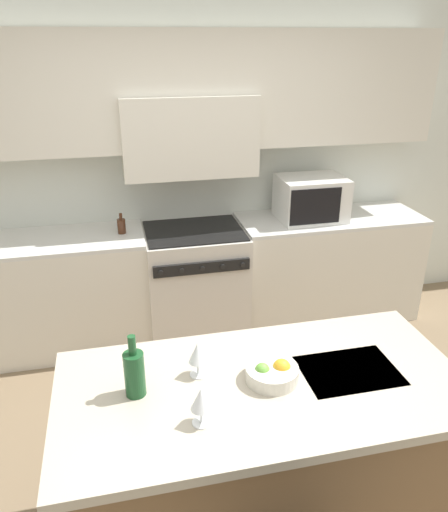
# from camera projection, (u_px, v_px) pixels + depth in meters

# --- Properties ---
(ground_plane) EXTENTS (10.00, 10.00, 0.00)m
(ground_plane) POSITION_uv_depth(u_px,v_px,m) (250.00, 490.00, 2.81)
(ground_plane) COLOR #7A664C
(back_cabinetry) EXTENTS (10.00, 0.46, 2.70)m
(back_cabinetry) POSITION_uv_depth(u_px,v_px,m) (186.00, 137.00, 3.94)
(back_cabinetry) COLOR silver
(back_cabinetry) RESTS_ON ground_plane
(back_counter) EXTENTS (3.94, 0.62, 0.94)m
(back_counter) POSITION_uv_depth(u_px,v_px,m) (195.00, 280.00, 4.18)
(back_counter) COLOR silver
(back_counter) RESTS_ON ground_plane
(range_stove) EXTENTS (0.80, 0.70, 0.93)m
(range_stove) POSITION_uv_depth(u_px,v_px,m) (195.00, 282.00, 4.16)
(range_stove) COLOR beige
(range_stove) RESTS_ON ground_plane
(microwave) EXTENTS (0.54, 0.43, 0.35)m
(microwave) POSITION_uv_depth(u_px,v_px,m) (311.00, 198.00, 4.12)
(microwave) COLOR silver
(microwave) RESTS_ON back_counter
(kitchen_island) EXTENTS (1.82, 0.89, 0.94)m
(kitchen_island) POSITION_uv_depth(u_px,v_px,m) (261.00, 462.00, 2.39)
(kitchen_island) COLOR brown
(kitchen_island) RESTS_ON ground_plane
(wine_bottle) EXTENTS (0.09, 0.09, 0.29)m
(wine_bottle) POSITION_uv_depth(u_px,v_px,m) (134.00, 373.00, 2.09)
(wine_bottle) COLOR #194723
(wine_bottle) RESTS_ON kitchen_island
(wine_glass_near) EXTENTS (0.08, 0.08, 0.17)m
(wine_glass_near) POSITION_uv_depth(u_px,v_px,m) (201.00, 400.00, 1.93)
(wine_glass_near) COLOR white
(wine_glass_near) RESTS_ON kitchen_island
(wine_glass_far) EXTENTS (0.08, 0.08, 0.17)m
(wine_glass_far) POSITION_uv_depth(u_px,v_px,m) (198.00, 354.00, 2.21)
(wine_glass_far) COLOR white
(wine_glass_far) RESTS_ON kitchen_island
(fruit_bowl) EXTENTS (0.24, 0.24, 0.10)m
(fruit_bowl) POSITION_uv_depth(u_px,v_px,m) (272.00, 373.00, 2.21)
(fruit_bowl) COLOR silver
(fruit_bowl) RESTS_ON kitchen_island
(oil_bottle_on_counter) EXTENTS (0.06, 0.06, 0.16)m
(oil_bottle_on_counter) POSITION_uv_depth(u_px,v_px,m) (121.00, 226.00, 3.86)
(oil_bottle_on_counter) COLOR #422314
(oil_bottle_on_counter) RESTS_ON back_counter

